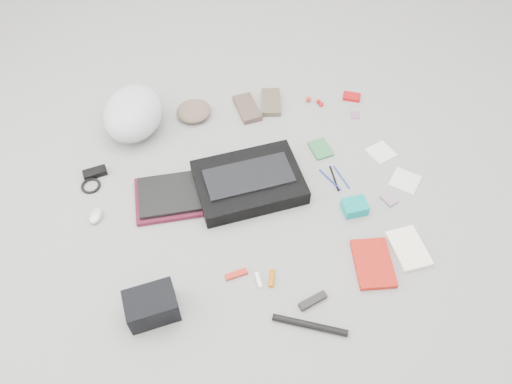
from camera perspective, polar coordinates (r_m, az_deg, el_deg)
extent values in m
plane|color=gray|center=(2.33, 0.00, -0.73)|extent=(4.00, 4.00, 0.00)
cube|color=black|center=(2.34, -0.82, 1.13)|extent=(0.52, 0.39, 0.08)
cube|color=black|center=(2.30, -0.83, 1.83)|extent=(0.42, 0.22, 0.01)
cube|color=#591527|center=(2.36, -9.39, -0.52)|extent=(0.36, 0.27, 0.02)
cube|color=black|center=(2.34, -9.46, -0.19)|extent=(0.32, 0.24, 0.02)
ellipsoid|color=silver|center=(2.62, -13.84, 8.75)|extent=(0.41, 0.45, 0.22)
ellipsoid|color=brown|center=(2.69, -7.12, 9.16)|extent=(0.20, 0.19, 0.06)
cube|color=brown|center=(2.71, -1.01, 9.56)|extent=(0.13, 0.21, 0.03)
cube|color=brown|center=(2.75, 1.73, 10.23)|extent=(0.13, 0.21, 0.03)
cube|color=black|center=(2.53, -17.92, 2.12)|extent=(0.12, 0.07, 0.03)
torus|color=black|center=(2.50, -18.36, 0.68)|extent=(0.10, 0.10, 0.01)
ellipsoid|color=silver|center=(2.37, -17.84, -2.60)|extent=(0.08, 0.10, 0.03)
cube|color=black|center=(2.04, -11.84, -12.61)|extent=(0.21, 0.16, 0.13)
cube|color=#A72113|center=(2.12, -2.26, -9.38)|extent=(0.10, 0.04, 0.01)
cylinder|color=white|center=(2.10, 0.31, -10.06)|extent=(0.02, 0.07, 0.02)
cylinder|color=#C06001|center=(2.11, 1.81, -9.83)|extent=(0.04, 0.08, 0.02)
cube|color=black|center=(2.07, 6.50, -12.25)|extent=(0.13, 0.07, 0.02)
cylinder|color=black|center=(2.03, 6.17, -14.89)|extent=(0.28, 0.15, 0.03)
cube|color=red|center=(2.19, 13.24, -7.94)|extent=(0.18, 0.25, 0.02)
cube|color=white|center=(2.27, 17.04, -6.18)|extent=(0.15, 0.21, 0.02)
cube|color=#2D6D3C|center=(2.54, 7.37, 4.89)|extent=(0.11, 0.14, 0.01)
cylinder|color=navy|center=(2.42, 8.46, 1.39)|extent=(0.07, 0.14, 0.01)
cylinder|color=black|center=(2.43, 8.93, 1.56)|extent=(0.01, 0.15, 0.01)
cylinder|color=navy|center=(2.44, 9.74, 1.70)|extent=(0.04, 0.15, 0.01)
cube|color=#03968D|center=(2.32, 11.21, -1.68)|extent=(0.11, 0.09, 0.05)
cube|color=#A37F93|center=(2.40, 14.91, -0.79)|extent=(0.07, 0.09, 0.01)
cube|color=silver|center=(2.59, 14.10, 4.40)|extent=(0.15, 0.15, 0.01)
cube|color=silver|center=(2.50, 16.67, 1.23)|extent=(0.18, 0.18, 0.01)
sphere|color=red|center=(2.78, 6.00, 10.52)|extent=(0.03, 0.03, 0.03)
sphere|color=red|center=(2.77, 7.16, 10.23)|extent=(0.03, 0.03, 0.02)
sphere|color=red|center=(2.76, 7.46, 9.89)|extent=(0.03, 0.03, 0.03)
cube|color=#AE0E12|center=(2.83, 10.87, 10.65)|extent=(0.11, 0.09, 0.02)
cube|color=#996382|center=(2.74, 11.27, 8.62)|extent=(0.06, 0.07, 0.00)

